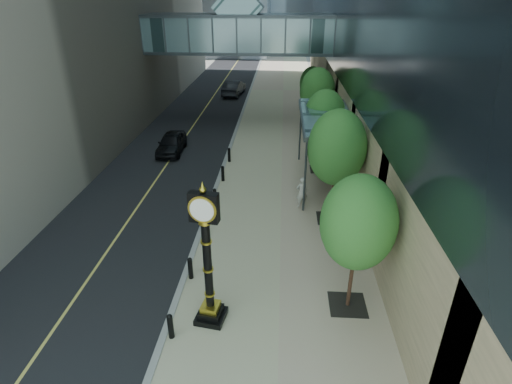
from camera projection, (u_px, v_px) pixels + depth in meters
ground at (247, 366)px, 12.80m from camera, size 320.00×320.00×0.00m
road at (218, 90)px, 48.86m from camera, size 8.00×180.00×0.02m
sidewalk at (283, 90)px, 48.38m from camera, size 8.00×180.00×0.06m
curb at (250, 90)px, 48.62m from camera, size 0.25×180.00×0.07m
skywalk at (239, 31)px, 34.47m from camera, size 17.00×4.20×5.80m
entrance_canopy at (326, 118)px, 23.19m from camera, size 3.00×8.00×4.38m
bollard_row at (210, 212)px, 20.75m from camera, size 0.20×16.20×0.90m
street_trees at (326, 121)px, 24.12m from camera, size 2.85×28.44×5.85m
street_clock at (208, 267)px, 13.56m from camera, size 1.16×1.16×5.38m
pedestrian at (302, 192)px, 21.80m from camera, size 0.76×0.62×1.79m
car_near at (171, 143)px, 29.50m from camera, size 1.82×4.30×1.45m
car_far at (234, 88)px, 45.92m from camera, size 2.37×5.21×1.66m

